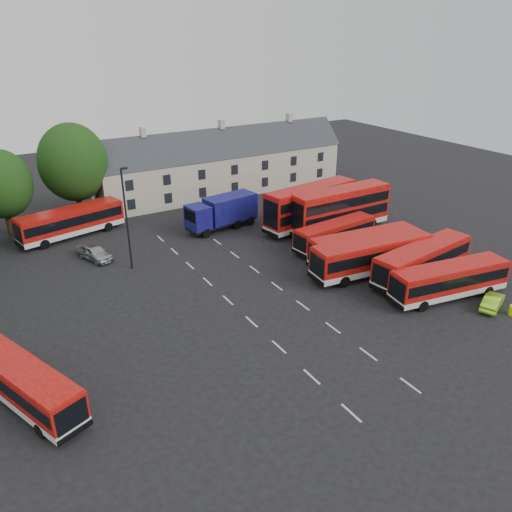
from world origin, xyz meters
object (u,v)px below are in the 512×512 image
object	(u,v)px
bus_dd_south	(341,207)
lamppost	(127,217)
box_truck	(223,211)
lime_car	(493,301)
bus_row_a	(450,279)
silver_car	(94,252)
bus_west	(23,381)

from	to	relation	value
bus_dd_south	lamppost	world-z (taller)	lamppost
box_truck	lime_car	bearing A→B (deg)	-76.75
bus_dd_south	lime_car	size ratio (longest dim) A/B	3.39
bus_row_a	silver_car	xyz separation A→B (m)	(-24.07, 23.44, -1.08)
bus_row_a	silver_car	size ratio (longest dim) A/B	2.49
lime_car	box_truck	bearing A→B (deg)	-1.68
bus_west	lamppost	bearing A→B (deg)	-58.86
bus_dd_south	lamppost	distance (m)	23.78
bus_row_a	bus_west	distance (m)	33.40
bus_dd_south	silver_car	bearing A→B (deg)	165.13
lamppost	bus_west	bearing A→B (deg)	-127.05
bus_dd_south	box_truck	size ratio (longest dim) A/B	1.40
bus_row_a	lamppost	size ratio (longest dim) A/B	1.11
box_truck	lime_car	world-z (taller)	box_truck
bus_dd_south	box_truck	distance (m)	13.41
bus_row_a	lime_car	world-z (taller)	bus_row_a
bus_dd_south	silver_car	xyz separation A→B (m)	(-26.05, 6.51, -2.11)
box_truck	lamppost	distance (m)	13.84
bus_row_a	box_truck	world-z (taller)	box_truck
box_truck	silver_car	bearing A→B (deg)	175.92
bus_west	lime_car	xyz separation A→B (m)	(34.97, -7.21, -1.11)
bus_dd_south	lime_car	bearing A→B (deg)	-91.26
box_truck	lamppost	size ratio (longest dim) A/B	0.89
bus_row_a	bus_dd_south	distance (m)	17.07
silver_car	lime_car	size ratio (longest dim) A/B	1.22
bus_west	bus_row_a	bearing A→B (deg)	-118.87
bus_dd_south	bus_west	bearing A→B (deg)	-160.78
bus_west	lamppost	size ratio (longest dim) A/B	1.02
box_truck	lime_car	xyz separation A→B (m)	(10.87, -27.63, -1.50)
bus_dd_south	bus_west	world-z (taller)	bus_dd_south
bus_row_a	lime_car	xyz separation A→B (m)	(1.83, -3.10, -1.23)
bus_row_a	silver_car	distance (m)	33.62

